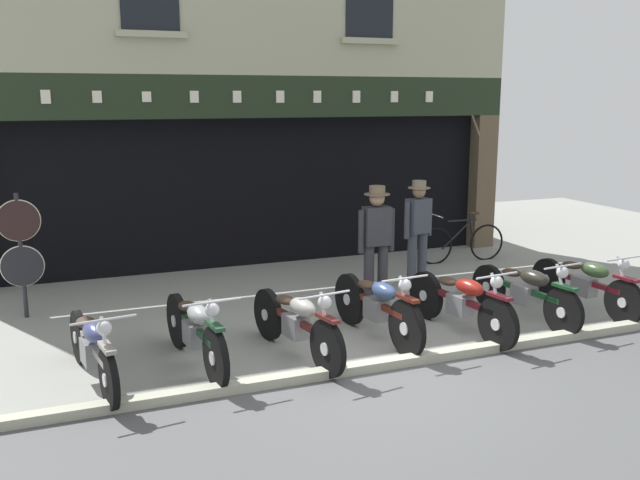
{
  "coord_description": "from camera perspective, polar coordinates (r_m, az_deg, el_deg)",
  "views": [
    {
      "loc": [
        -3.42,
        -6.43,
        2.96
      ],
      "look_at": [
        0.19,
        2.64,
        0.94
      ],
      "focal_mm": 39.16,
      "sensor_mm": 36.0,
      "label": 1
    }
  ],
  "objects": [
    {
      "name": "motorcycle_center",
      "position": [
        8.63,
        4.7,
        -5.36
      ],
      "size": [
        0.62,
        2.0,
        0.93
      ],
      "rotation": [
        0.0,
        0.0,
        3.24
      ],
      "color": "black",
      "rests_on": "ground"
    },
    {
      "name": "motorcycle_left",
      "position": [
        7.89,
        -10.15,
        -7.23
      ],
      "size": [
        0.62,
        2.02,
        0.93
      ],
      "rotation": [
        0.0,
        0.0,
        3.25
      ],
      "color": "black",
      "rests_on": "ground"
    },
    {
      "name": "motorcycle_far_left",
      "position": [
        7.67,
        -18.08,
        -8.33
      ],
      "size": [
        0.62,
        1.99,
        0.89
      ],
      "rotation": [
        0.0,
        0.0,
        3.29
      ],
      "color": "black",
      "rests_on": "ground"
    },
    {
      "name": "motorcycle_right",
      "position": [
        9.7,
        16.44,
        -4.02
      ],
      "size": [
        0.62,
        1.99,
        0.9
      ],
      "rotation": [
        0.0,
        0.0,
        3.25
      ],
      "color": "black",
      "rests_on": "ground"
    },
    {
      "name": "tyre_sign_pole",
      "position": [
        10.13,
        -23.28,
        -0.39
      ],
      "size": [
        0.57,
        0.06,
        1.71
      ],
      "color": "#232328",
      "rests_on": "ground"
    },
    {
      "name": "shop_facade",
      "position": [
        13.94,
        -7.42,
        6.3
      ],
      "size": [
        10.02,
        4.42,
        6.08
      ],
      "color": "black",
      "rests_on": "ground"
    },
    {
      "name": "motorcycle_far_right",
      "position": [
        10.42,
        20.9,
        -3.27
      ],
      "size": [
        0.62,
        1.97,
        0.89
      ],
      "rotation": [
        0.0,
        0.0,
        3.23
      ],
      "color": "black",
      "rests_on": "ground"
    },
    {
      "name": "ground",
      "position": [
        7.1,
        9.74,
        -13.51
      ],
      "size": [
        21.72,
        22.0,
        0.18
      ],
      "color": "gray"
    },
    {
      "name": "motorcycle_center_right",
      "position": [
        8.99,
        11.45,
        -4.93
      ],
      "size": [
        0.62,
        2.03,
        0.92
      ],
      "rotation": [
        0.0,
        0.0,
        3.26
      ],
      "color": "black",
      "rests_on": "ground"
    },
    {
      "name": "motorcycle_center_left",
      "position": [
        8.04,
        -1.93,
        -6.72
      ],
      "size": [
        0.62,
        2.02,
        0.92
      ],
      "rotation": [
        0.0,
        0.0,
        3.31
      ],
      "color": "black",
      "rests_on": "ground"
    },
    {
      "name": "leaning_bicycle",
      "position": [
        12.91,
        11.5,
        -0.16
      ],
      "size": [
        1.73,
        0.5,
        0.93
      ],
      "rotation": [
        0.0,
        0.0,
        1.51
      ],
      "color": "black",
      "rests_on": "ground"
    },
    {
      "name": "shopkeeper_center",
      "position": [
        11.08,
        8.01,
        1.02
      ],
      "size": [
        0.55,
        0.35,
        1.67
      ],
      "rotation": [
        0.0,
        0.0,
        3.39
      ],
      "color": "#3D424C",
      "rests_on": "ground"
    },
    {
      "name": "salesman_left",
      "position": [
        9.97,
        4.63,
        0.13
      ],
      "size": [
        0.56,
        0.37,
        1.73
      ],
      "rotation": [
        0.0,
        0.0,
        3.12
      ],
      "color": "#2D2D33",
      "rests_on": "ground"
    },
    {
      "name": "advert_board_near",
      "position": [
        12.95,
        1.7,
        5.91
      ],
      "size": [
        0.72,
        0.03,
        1.11
      ],
      "color": "beige"
    }
  ]
}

